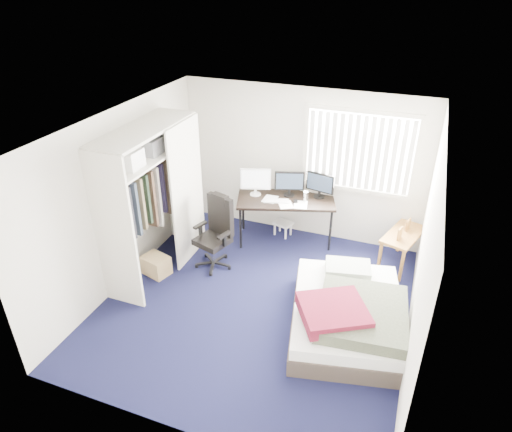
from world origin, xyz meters
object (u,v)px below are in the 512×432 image
object	(u,v)px
desk	(286,197)
nightstand	(403,237)
office_chair	(216,239)
bed	(349,314)

from	to	relation	value
desk	nightstand	world-z (taller)	desk
nightstand	office_chair	bearing A→B (deg)	-160.60
office_chair	bed	xyz separation A→B (m)	(2.18, -0.77, -0.17)
desk	office_chair	size ratio (longest dim) A/B	1.49
desk	nightstand	distance (m)	1.92
office_chair	bed	size ratio (longest dim) A/B	0.55
nightstand	bed	xyz separation A→B (m)	(-0.48, -1.70, -0.25)
office_chair	nightstand	xyz separation A→B (m)	(2.66, 0.94, 0.07)
bed	desk	bearing A→B (deg)	127.56
desk	bed	bearing A→B (deg)	-52.44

